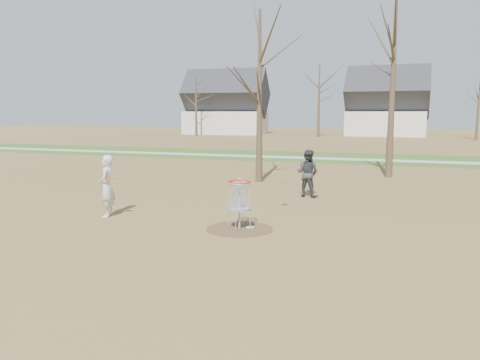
% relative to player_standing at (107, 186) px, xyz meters
% --- Properties ---
extents(ground, '(160.00, 160.00, 0.00)m').
position_rel_player_standing_xyz_m(ground, '(4.25, -0.17, -0.92)').
color(ground, brown).
rests_on(ground, ground).
extents(green_band, '(160.00, 8.00, 0.01)m').
position_rel_player_standing_xyz_m(green_band, '(4.25, 20.83, -0.92)').
color(green_band, '#2D5119').
rests_on(green_band, ground).
extents(footpath, '(160.00, 1.50, 0.01)m').
position_rel_player_standing_xyz_m(footpath, '(4.25, 19.83, -0.91)').
color(footpath, '#9E9E99').
rests_on(footpath, green_band).
extents(dirt_circle, '(1.80, 1.80, 0.01)m').
position_rel_player_standing_xyz_m(dirt_circle, '(4.25, -0.17, -0.92)').
color(dirt_circle, '#47331E').
rests_on(dirt_circle, ground).
extents(player_standing, '(0.65, 0.79, 1.85)m').
position_rel_player_standing_xyz_m(player_standing, '(0.00, 0.00, 0.00)').
color(player_standing, silver).
rests_on(player_standing, ground).
extents(player_throwing, '(0.97, 0.83, 1.75)m').
position_rel_player_standing_xyz_m(player_throwing, '(5.04, 5.24, -0.05)').
color(player_throwing, '#313135').
rests_on(player_throwing, ground).
extents(disc_grounded, '(0.22, 0.22, 0.02)m').
position_rel_player_standing_xyz_m(disc_grounded, '(4.48, 0.04, -0.90)').
color(disc_grounded, silver).
rests_on(disc_grounded, dirt_circle).
extents(discs_in_play, '(4.66, 3.07, 0.34)m').
position_rel_player_standing_xyz_m(discs_in_play, '(2.60, 1.38, 0.10)').
color(discs_in_play, red).
rests_on(discs_in_play, ground).
extents(disc_golf_basket, '(0.64, 0.64, 1.35)m').
position_rel_player_standing_xyz_m(disc_golf_basket, '(4.25, -0.17, -0.01)').
color(disc_golf_basket, '#9EA3AD').
rests_on(disc_golf_basket, ground).
extents(bare_trees, '(52.62, 44.98, 9.00)m').
position_rel_player_standing_xyz_m(bare_trees, '(6.03, 35.62, 4.42)').
color(bare_trees, '#382B1E').
rests_on(bare_trees, ground).
extents(houses_row, '(56.51, 10.01, 7.26)m').
position_rel_player_standing_xyz_m(houses_row, '(8.57, 52.39, 2.60)').
color(houses_row, silver).
rests_on(houses_row, ground).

